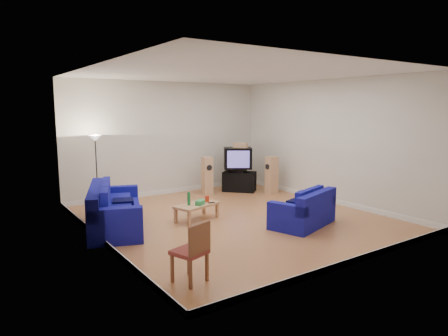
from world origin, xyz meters
TOP-DOWN VIEW (x-y plane):
  - room at (0.00, 0.00)m, footprint 6.01×6.51m
  - sofa_three_seat at (-2.51, 0.78)m, footprint 1.70×2.49m
  - sofa_loveseat at (0.91, -1.28)m, footprint 1.69×1.26m
  - coffee_table at (-0.76, 0.35)m, footprint 1.11×0.77m
  - bottle at (-0.95, 0.37)m, footprint 0.09×0.09m
  - tissue_box at (-0.73, 0.26)m, footprint 0.27×0.24m
  - red_canister at (-0.46, 0.40)m, footprint 0.13×0.13m
  - remote at (-0.44, 0.25)m, footprint 0.15×0.05m
  - tv_stand at (1.88, 2.34)m, footprint 1.02×1.06m
  - av_receiver at (1.82, 2.36)m, footprint 0.57×0.60m
  - television at (1.82, 2.36)m, footprint 0.99×0.93m
  - centre_speaker at (1.87, 2.30)m, footprint 0.35×0.44m
  - speaker_left at (0.84, 2.49)m, footprint 0.30×0.37m
  - speaker_right at (2.45, 1.55)m, footprint 0.34×0.25m
  - floor_lamp at (-2.23, 2.70)m, footprint 0.31×0.31m
  - dining_chair at (-2.43, -2.39)m, footprint 0.54×0.54m

SIDE VIEW (x-z plane):
  - sofa_loveseat at x=0.91m, z-range -0.09..0.66m
  - tv_stand at x=1.88m, z-range 0.00..0.58m
  - coffee_table at x=-0.76m, z-range 0.13..0.50m
  - sofa_three_seat at x=-2.51m, z-range -0.11..0.77m
  - remote at x=-0.44m, z-range 0.37..0.39m
  - tissue_box at x=-0.73m, z-range 0.37..0.47m
  - red_canister at x=-0.46m, z-range 0.37..0.50m
  - dining_chair at x=-2.43m, z-range 0.05..0.94m
  - bottle at x=-0.95m, z-range 0.37..0.65m
  - speaker_left at x=0.84m, z-range 0.00..1.08m
  - speaker_right at x=2.45m, z-range 0.00..1.08m
  - av_receiver at x=1.82m, z-range 0.58..0.69m
  - television at x=1.82m, z-range 0.69..1.31m
  - centre_speaker at x=1.87m, z-range 1.31..1.45m
  - floor_lamp at x=-2.23m, z-range 0.59..2.40m
  - room at x=0.00m, z-range -0.06..3.15m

